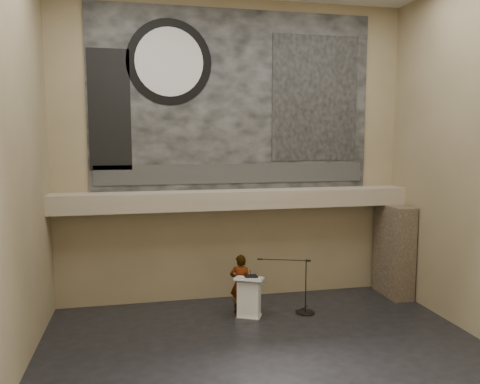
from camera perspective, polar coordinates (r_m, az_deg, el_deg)
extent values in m
plane|color=black|center=(10.58, 3.87, -19.54)|extent=(10.00, 10.00, 0.00)
cube|color=#7F7150|center=(13.39, -0.72, 4.85)|extent=(10.00, 0.02, 8.50)
cube|color=#7F7150|center=(5.78, 15.20, 2.34)|extent=(10.00, 0.02, 8.50)
cube|color=#7F7150|center=(9.43, -26.61, 3.43)|extent=(0.02, 8.00, 8.50)
cube|color=gray|center=(13.10, -0.37, -0.89)|extent=(10.00, 0.80, 0.50)
cylinder|color=#B2893D|center=(12.87, -7.32, -2.34)|extent=(0.04, 0.04, 0.06)
cylinder|color=#B2893D|center=(13.61, 7.54, -1.86)|extent=(0.04, 0.04, 0.06)
cube|color=black|center=(13.40, -0.71, 11.06)|extent=(8.00, 0.05, 5.00)
cube|color=#2A2A2A|center=(13.35, -0.66, 2.27)|extent=(7.76, 0.02, 0.55)
cylinder|color=black|center=(13.24, -8.62, 15.40)|extent=(2.30, 0.02, 2.30)
cylinder|color=silver|center=(13.22, -8.62, 15.41)|extent=(1.84, 0.02, 1.84)
cube|color=black|center=(14.04, 9.16, 11.18)|extent=(2.60, 0.02, 3.60)
cube|color=black|center=(13.09, -15.63, 9.61)|extent=(1.10, 0.02, 3.20)
cube|color=#423529|center=(14.66, 18.25, -6.78)|extent=(0.60, 1.40, 2.70)
cube|color=silver|center=(12.55, 1.10, -14.99)|extent=(0.78, 0.70, 0.08)
cube|color=white|center=(12.37, 1.10, -12.75)|extent=(0.67, 0.58, 0.96)
cube|color=white|center=(12.19, 1.13, -10.52)|extent=(0.86, 0.76, 0.13)
cube|color=black|center=(12.22, 1.33, -10.24)|extent=(0.33, 0.27, 0.04)
cube|color=white|center=(12.11, 0.48, -10.47)|extent=(0.26, 0.34, 0.00)
imported|color=white|center=(12.71, 0.07, -11.11)|extent=(0.67, 0.55, 1.58)
cylinder|color=black|center=(13.06, 7.97, -14.31)|extent=(0.52, 0.52, 0.02)
cylinder|color=black|center=(12.82, 8.02, -11.29)|extent=(0.03, 0.03, 1.47)
cylinder|color=black|center=(12.62, 5.26, -8.24)|extent=(1.30, 0.47, 0.02)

